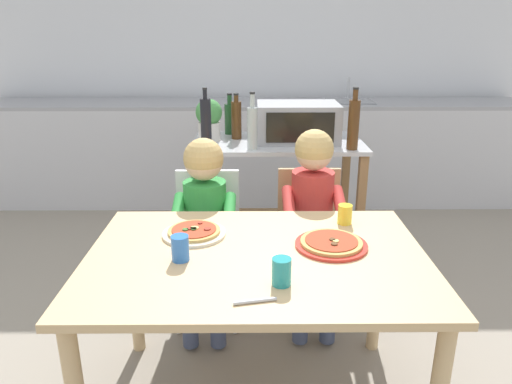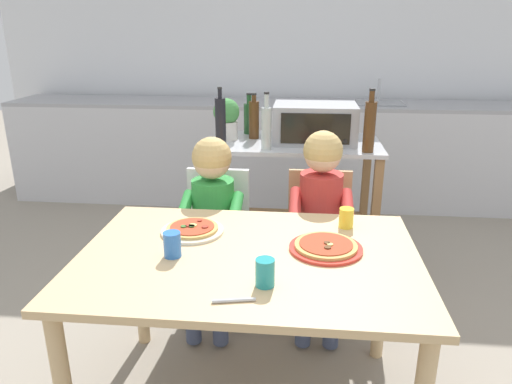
% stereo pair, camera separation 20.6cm
% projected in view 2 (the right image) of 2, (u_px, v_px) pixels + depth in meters
% --- Properties ---
extents(ground_plane, '(11.89, 11.89, 0.00)m').
position_uv_depth(ground_plane, '(269.00, 272.00, 3.18)').
color(ground_plane, gray).
extents(back_wall_tiled, '(5.46, 0.14, 2.70)m').
position_uv_depth(back_wall_tiled, '(284.00, 49.00, 4.47)').
color(back_wall_tiled, silver).
rests_on(back_wall_tiled, ground).
extents(kitchen_counter, '(4.91, 0.60, 1.12)m').
position_uv_depth(kitchen_counter, '(281.00, 152.00, 4.38)').
color(kitchen_counter, silver).
rests_on(kitchen_counter, ground).
extents(kitchen_island_cart, '(1.06, 0.58, 0.87)m').
position_uv_depth(kitchen_island_cart, '(293.00, 185.00, 3.07)').
color(kitchen_island_cart, '#B7BABF').
rests_on(kitchen_island_cart, ground).
extents(toaster_oven, '(0.50, 0.35, 0.24)m').
position_uv_depth(toaster_oven, '(315.00, 123.00, 2.92)').
color(toaster_oven, '#999BA0').
rests_on(toaster_oven, kitchen_island_cart).
extents(bottle_slim_sauce, '(0.07, 0.07, 0.36)m').
position_uv_depth(bottle_slim_sauce, '(370.00, 126.00, 2.68)').
color(bottle_slim_sauce, '#4C2D14').
rests_on(bottle_slim_sauce, kitchen_island_cart).
extents(bottle_tall_green_wine, '(0.07, 0.07, 0.27)m').
position_uv_depth(bottle_tall_green_wine, '(249.00, 117.00, 3.16)').
color(bottle_tall_green_wine, '#1E4723').
rests_on(bottle_tall_green_wine, kitchen_island_cart).
extents(bottle_brown_beer, '(0.06, 0.06, 0.33)m').
position_uv_depth(bottle_brown_beer, '(266.00, 127.00, 2.74)').
color(bottle_brown_beer, '#ADB7B2').
rests_on(bottle_brown_beer, kitchen_island_cart).
extents(bottle_clear_vinegar, '(0.06, 0.06, 0.29)m').
position_uv_depth(bottle_clear_vinegar, '(254.00, 119.00, 3.02)').
color(bottle_clear_vinegar, '#4C2D14').
rests_on(bottle_clear_vinegar, kitchen_island_cart).
extents(bottle_squat_spirits, '(0.06, 0.06, 0.36)m').
position_uv_depth(bottle_squat_spirits, '(221.00, 123.00, 2.75)').
color(bottle_squat_spirits, black).
rests_on(bottle_squat_spirits, kitchen_island_cart).
extents(potted_herb_plant, '(0.17, 0.17, 0.26)m').
position_uv_depth(potted_herb_plant, '(226.00, 118.00, 2.98)').
color(potted_herb_plant, beige).
rests_on(potted_herb_plant, kitchen_island_cart).
extents(dining_table, '(1.31, 0.90, 0.73)m').
position_uv_depth(dining_table, '(248.00, 276.00, 1.86)').
color(dining_table, tan).
rests_on(dining_table, ground).
extents(dining_chair_left, '(0.36, 0.36, 0.81)m').
position_uv_depth(dining_chair_left, '(216.00, 233.00, 2.61)').
color(dining_chair_left, silver).
rests_on(dining_chair_left, ground).
extents(dining_chair_right, '(0.36, 0.36, 0.81)m').
position_uv_depth(dining_chair_right, '(318.00, 235.00, 2.59)').
color(dining_chair_right, tan).
rests_on(dining_chair_right, ground).
extents(child_in_green_shirt, '(0.32, 0.42, 1.01)m').
position_uv_depth(child_in_green_shirt, '(211.00, 209.00, 2.44)').
color(child_in_green_shirt, '#424C6B').
rests_on(child_in_green_shirt, ground).
extents(child_in_red_shirt, '(0.32, 0.42, 1.05)m').
position_uv_depth(child_in_red_shirt, '(321.00, 208.00, 2.41)').
color(child_in_red_shirt, '#424C6B').
rests_on(child_in_red_shirt, ground).
extents(pizza_plate_cream, '(0.27, 0.27, 0.03)m').
position_uv_depth(pizza_plate_cream, '(192.00, 229.00, 2.02)').
color(pizza_plate_cream, beige).
rests_on(pizza_plate_cream, dining_table).
extents(pizza_plate_red_rimmed, '(0.29, 0.29, 0.03)m').
position_uv_depth(pizza_plate_red_rimmed, '(326.00, 247.00, 1.86)').
color(pizza_plate_red_rimmed, red).
rests_on(pizza_plate_red_rimmed, dining_table).
extents(drinking_cup_blue, '(0.07, 0.07, 0.10)m').
position_uv_depth(drinking_cup_blue, '(172.00, 244.00, 1.80)').
color(drinking_cup_blue, blue).
rests_on(drinking_cup_blue, dining_table).
extents(drinking_cup_yellow, '(0.06, 0.06, 0.09)m').
position_uv_depth(drinking_cup_yellow, '(346.00, 218.00, 2.06)').
color(drinking_cup_yellow, yellow).
rests_on(drinking_cup_yellow, dining_table).
extents(drinking_cup_teal, '(0.07, 0.07, 0.10)m').
position_uv_depth(drinking_cup_teal, '(265.00, 273.00, 1.59)').
color(drinking_cup_teal, teal).
rests_on(drinking_cup_teal, dining_table).
extents(serving_spoon, '(0.14, 0.04, 0.01)m').
position_uv_depth(serving_spoon, '(234.00, 300.00, 1.51)').
color(serving_spoon, '#B7BABF').
rests_on(serving_spoon, dining_table).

